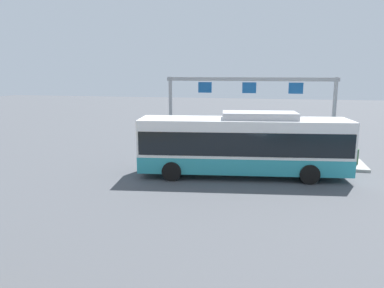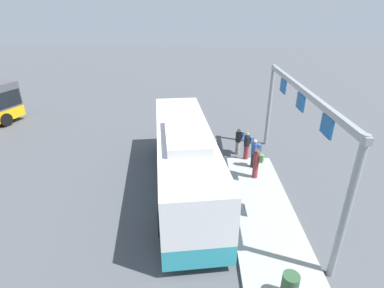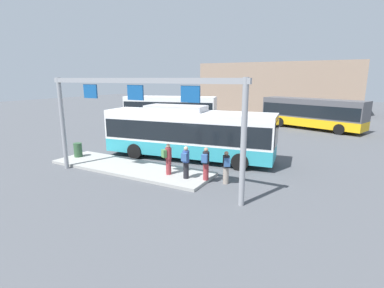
{
  "view_description": "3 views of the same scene",
  "coord_description": "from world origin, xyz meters",
  "px_view_note": "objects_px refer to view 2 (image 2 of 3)",
  "views": [
    {
      "loc": [
        -1.45,
        19.37,
        5.51
      ],
      "look_at": [
        3.12,
        -1.59,
        1.32
      ],
      "focal_mm": 34.59,
      "sensor_mm": 36.0,
      "label": 1
    },
    {
      "loc": [
        -12.69,
        -0.59,
        8.31
      ],
      "look_at": [
        2.56,
        -0.33,
        1.27
      ],
      "focal_mm": 27.83,
      "sensor_mm": 36.0,
      "label": 2
    },
    {
      "loc": [
        8.93,
        -16.0,
        5.15
      ],
      "look_at": [
        0.92,
        -1.16,
        1.32
      ],
      "focal_mm": 27.14,
      "sensor_mm": 36.0,
      "label": 3
    }
  ],
  "objects_px": {
    "bus_main": "(184,156)",
    "trash_bin": "(290,286)",
    "person_waiting_near": "(239,141)",
    "person_waiting_mid": "(257,162)",
    "person_waiting_far": "(247,145)",
    "person_boarding": "(255,153)"
  },
  "relations": [
    {
      "from": "bus_main",
      "to": "trash_bin",
      "type": "relative_size",
      "value": 12.42
    },
    {
      "from": "person_waiting_near",
      "to": "trash_bin",
      "type": "relative_size",
      "value": 1.86
    },
    {
      "from": "person_waiting_mid",
      "to": "trash_bin",
      "type": "xyz_separation_m",
      "value": [
        -7.11,
        0.24,
        -0.44
      ]
    },
    {
      "from": "bus_main",
      "to": "person_waiting_far",
      "type": "relative_size",
      "value": 6.69
    },
    {
      "from": "person_waiting_mid",
      "to": "trash_bin",
      "type": "distance_m",
      "value": 7.13
    },
    {
      "from": "person_boarding",
      "to": "trash_bin",
      "type": "distance_m",
      "value": 8.27
    },
    {
      "from": "person_waiting_mid",
      "to": "trash_bin",
      "type": "height_order",
      "value": "person_waiting_mid"
    },
    {
      "from": "bus_main",
      "to": "person_boarding",
      "type": "bearing_deg",
      "value": -69.83
    },
    {
      "from": "person_waiting_near",
      "to": "person_waiting_mid",
      "type": "height_order",
      "value": "person_waiting_mid"
    },
    {
      "from": "bus_main",
      "to": "person_waiting_near",
      "type": "bearing_deg",
      "value": -46.31
    },
    {
      "from": "bus_main",
      "to": "person_waiting_mid",
      "type": "relative_size",
      "value": 6.69
    },
    {
      "from": "bus_main",
      "to": "person_waiting_near",
      "type": "relative_size",
      "value": 6.69
    },
    {
      "from": "person_waiting_near",
      "to": "person_waiting_far",
      "type": "xyz_separation_m",
      "value": [
        -0.94,
        -0.37,
        0.16
      ]
    },
    {
      "from": "bus_main",
      "to": "person_boarding",
      "type": "distance_m",
      "value": 4.33
    },
    {
      "from": "bus_main",
      "to": "person_waiting_mid",
      "type": "xyz_separation_m",
      "value": [
        0.85,
        -3.68,
        -0.76
      ]
    },
    {
      "from": "person_waiting_mid",
      "to": "person_waiting_far",
      "type": "bearing_deg",
      "value": -57.79
    },
    {
      "from": "bus_main",
      "to": "trash_bin",
      "type": "distance_m",
      "value": 7.25
    },
    {
      "from": "person_waiting_far",
      "to": "person_boarding",
      "type": "bearing_deg",
      "value": 95.62
    },
    {
      "from": "person_waiting_near",
      "to": "person_waiting_mid",
      "type": "relative_size",
      "value": 1.0
    },
    {
      "from": "person_waiting_far",
      "to": "person_waiting_near",
      "type": "bearing_deg",
      "value": -77.38
    },
    {
      "from": "person_waiting_near",
      "to": "person_waiting_far",
      "type": "distance_m",
      "value": 1.02
    },
    {
      "from": "person_waiting_far",
      "to": "trash_bin",
      "type": "height_order",
      "value": "person_waiting_far"
    }
  ]
}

